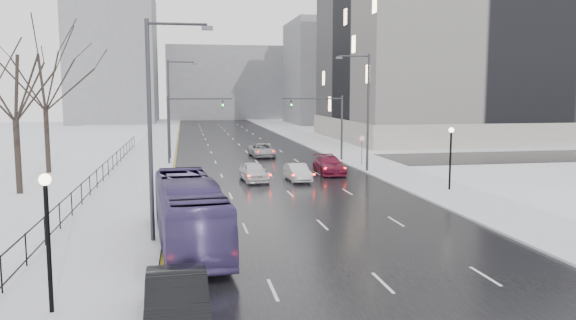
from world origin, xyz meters
TOP-DOWN VIEW (x-y plane):
  - road at (0.00, 60.00)m, footprint 16.00×150.00m
  - cross_road at (0.00, 48.00)m, footprint 130.00×10.00m
  - sidewalk_left at (-10.50, 60.00)m, footprint 5.00×150.00m
  - sidewalk_right at (10.50, 60.00)m, footprint 5.00×150.00m
  - park_strip at (-20.00, 60.00)m, footprint 14.00×150.00m
  - tree_park_d at (-17.80, 34.00)m, footprint 8.75×8.75m
  - tree_park_e at (-18.20, 44.00)m, footprint 9.45×9.45m
  - iron_fence at (-13.00, 30.00)m, footprint 0.06×70.00m
  - streetlight_r_mid at (8.17, 40.00)m, footprint 2.95×0.25m
  - streetlight_l_near at (-8.17, 20.00)m, footprint 2.95×0.25m
  - streetlight_l_far at (-8.17, 52.00)m, footprint 2.95×0.25m
  - lamppost_l at (-11.00, 12.00)m, footprint 0.36×0.36m
  - lamppost_r_mid at (11.00, 30.00)m, footprint 0.36×0.36m
  - mast_signal_right at (7.33, 48.00)m, footprint 6.10×0.33m
  - mast_signal_left at (-7.33, 48.00)m, footprint 6.10×0.33m
  - no_uturn_sign at (9.20, 44.00)m, footprint 0.60×0.06m
  - civic_building at (35.00, 72.00)m, footprint 41.00×31.00m
  - bldg_far_right at (28.00, 115.00)m, footprint 24.00×20.00m
  - bldg_far_left at (-22.00, 125.00)m, footprint 18.00×22.00m
  - bldg_far_center at (4.00, 140.00)m, footprint 30.00×18.00m
  - sedan_left_near at (-7.20, 10.21)m, footprint 1.90×5.07m
  - bus at (-6.77, 19.22)m, footprint 3.41×11.02m
  - sedan_center_near at (-1.77, 36.74)m, footprint 2.15×4.47m
  - sedan_right_near at (1.56, 36.27)m, footprint 1.63×4.11m
  - sedan_right_cross at (1.09, 52.82)m, footprint 2.61×5.14m
  - sedan_right_far at (4.92, 39.46)m, footprint 2.17×5.13m

SIDE VIEW (x-z plane):
  - tree_park_d at x=-17.80m, z-range -6.25..6.25m
  - tree_park_e at x=-18.20m, z-range -6.75..6.75m
  - road at x=0.00m, z-range 0.00..0.04m
  - cross_road at x=0.00m, z-range 0.00..0.04m
  - park_strip at x=-20.00m, z-range 0.00..0.12m
  - sidewalk_left at x=-10.50m, z-range 0.00..0.16m
  - sidewalk_right at x=10.50m, z-range 0.00..0.16m
  - sedan_right_near at x=1.56m, z-range 0.04..1.37m
  - sedan_right_cross at x=1.09m, z-range 0.04..1.43m
  - sedan_center_near at x=-1.77m, z-range 0.04..1.51m
  - sedan_right_far at x=4.92m, z-range 0.04..1.52m
  - sedan_left_near at x=-7.20m, z-range 0.04..1.70m
  - iron_fence at x=-13.00m, z-range 0.26..1.56m
  - bus at x=-6.77m, z-range 0.04..3.06m
  - no_uturn_sign at x=9.20m, z-range 0.95..3.65m
  - lamppost_l at x=-11.00m, z-range 0.80..5.08m
  - lamppost_r_mid at x=11.00m, z-range 0.80..5.08m
  - mast_signal_right at x=7.33m, z-range 0.86..7.36m
  - mast_signal_left at x=-7.33m, z-range 0.86..7.36m
  - streetlight_r_mid at x=8.17m, z-range 0.62..10.62m
  - streetlight_l_near at x=-8.17m, z-range 0.62..10.62m
  - streetlight_l_far at x=-8.17m, z-range 0.62..10.62m
  - bldg_far_center at x=4.00m, z-range 0.00..18.00m
  - bldg_far_right at x=28.00m, z-range 0.00..22.00m
  - civic_building at x=35.00m, z-range -1.19..23.61m
  - bldg_far_left at x=-22.00m, z-range 0.00..28.00m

